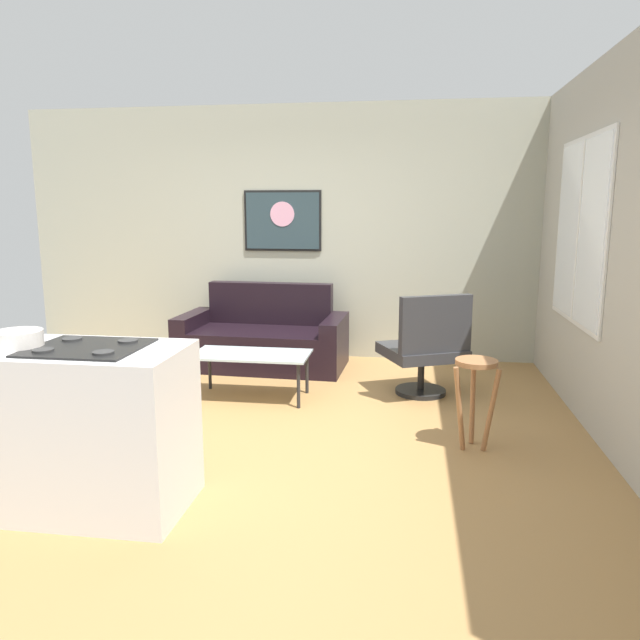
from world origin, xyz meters
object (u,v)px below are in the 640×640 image
at_px(armchair, 426,347).
at_px(mixing_bowl, 18,340).
at_px(couch, 264,340).
at_px(coffee_table, 251,357).
at_px(bar_stool, 476,382).
at_px(wall_painting, 283,221).

xyz_separation_m(armchair, mixing_bowl, (-2.27, -2.40, 0.52)).
xyz_separation_m(couch, coffee_table, (0.16, -1.11, 0.10)).
xyz_separation_m(bar_stool, mixing_bowl, (-2.59, -1.23, 0.49)).
xyz_separation_m(coffee_table, bar_stool, (1.85, -0.88, 0.11)).
relative_size(mixing_bowl, wall_painting, 0.30).
bearing_deg(couch, wall_painting, 78.27).
xyz_separation_m(bar_stool, wall_painting, (-1.90, 2.52, 1.06)).
height_order(armchair, bar_stool, armchair).
bearing_deg(bar_stool, wall_painting, 126.99).
bearing_deg(armchair, bar_stool, -75.03).
distance_m(couch, wall_painting, 1.37).
height_order(couch, wall_painting, wall_painting).
bearing_deg(bar_stool, armchair, 104.97).
xyz_separation_m(mixing_bowl, wall_painting, (0.68, 3.75, 0.57)).
bearing_deg(coffee_table, bar_stool, -25.53).
relative_size(coffee_table, mixing_bowl, 3.95).
height_order(coffee_table, wall_painting, wall_painting).
height_order(couch, coffee_table, couch).
distance_m(bar_stool, mixing_bowl, 2.90).
relative_size(coffee_table, armchair, 1.09).
height_order(couch, mixing_bowl, mixing_bowl).
bearing_deg(wall_painting, mixing_bowl, -100.34).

